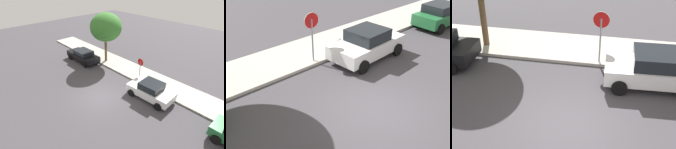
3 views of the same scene
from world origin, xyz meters
TOP-DOWN VIEW (x-y plane):
  - ground_plane at (0.00, 0.00)m, footprint 60.00×60.00m
  - sidewalk_curb at (0.00, 5.68)m, footprint 32.00×2.98m
  - stop_sign at (0.60, 4.50)m, footprint 0.76×0.10m
  - parked_car_white at (2.94, 3.16)m, footprint 4.00×2.24m
  - parked_car_black at (-7.13, 3.21)m, footprint 4.52×2.09m
  - street_tree_near_corner at (-5.20, 5.28)m, footprint 3.60×3.60m
  - fire_hydrant at (2.50, 4.69)m, footprint 0.30×0.22m

SIDE VIEW (x-z plane):
  - ground_plane at x=0.00m, z-range 0.00..0.00m
  - sidewalk_curb at x=0.00m, z-range 0.00..0.14m
  - fire_hydrant at x=2.50m, z-range 0.00..0.72m
  - parked_car_black at x=-7.13m, z-range 0.03..1.44m
  - parked_car_white at x=2.94m, z-range 0.00..1.52m
  - stop_sign at x=0.60m, z-range 0.47..3.01m
  - street_tree_near_corner at x=-5.20m, z-range 1.27..7.04m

